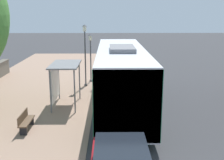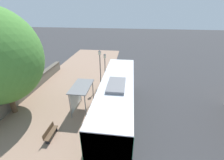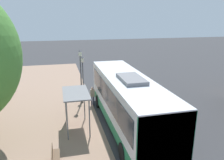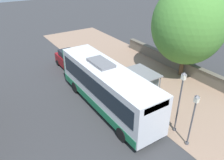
{
  "view_description": "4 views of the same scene",
  "coord_description": "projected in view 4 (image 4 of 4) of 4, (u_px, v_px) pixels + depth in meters",
  "views": [
    {
      "loc": [
        0.9,
        -15.58,
        5.5
      ],
      "look_at": [
        1.12,
        2.48,
        1.1
      ],
      "focal_mm": 45.0,
      "sensor_mm": 36.0,
      "label": 1
    },
    {
      "loc": [
        2.54,
        -10.67,
        8.87
      ],
      "look_at": [
        0.76,
        3.25,
        1.97
      ],
      "focal_mm": 24.0,
      "sensor_mm": 36.0,
      "label": 2
    },
    {
      "loc": [
        -2.5,
        -12.8,
        7.16
      ],
      "look_at": [
        1.28,
        2.69,
        2.57
      ],
      "focal_mm": 35.0,
      "sensor_mm": 36.0,
      "label": 3
    },
    {
      "loc": [
        9.34,
        12.57,
        10.58
      ],
      "look_at": [
        1.08,
        -0.09,
        2.29
      ],
      "focal_mm": 35.0,
      "sensor_mm": 36.0,
      "label": 4
    }
  ],
  "objects": [
    {
      "name": "sidewalk_plaza",
      "position": [
        161.0,
        86.0,
        20.95
      ],
      "size": [
        9.0,
        44.0,
        0.02
      ],
      "color": "#937560",
      "rests_on": "ground"
    },
    {
      "name": "stone_wall",
      "position": [
        190.0,
        70.0,
        22.58
      ],
      "size": [
        0.6,
        20.0,
        1.28
      ],
      "color": "#6B6356",
      "rests_on": "ground"
    },
    {
      "name": "bus",
      "position": [
        107.0,
        86.0,
        17.16
      ],
      "size": [
        2.73,
        11.01,
        3.73
      ],
      "color": "silver",
      "rests_on": "ground"
    },
    {
      "name": "parked_car_behind_bus",
      "position": [
        69.0,
        60.0,
        24.12
      ],
      "size": [
        1.84,
        3.95,
        1.96
      ],
      "color": "maroon",
      "rests_on": "ground"
    },
    {
      "name": "bus_shelter",
      "position": [
        145.0,
        76.0,
        18.25
      ],
      "size": [
        1.63,
        2.94,
        2.56
      ],
      "color": "slate",
      "rests_on": "ground"
    },
    {
      "name": "pedestrian",
      "position": [
        159.0,
        118.0,
        15.2
      ],
      "size": [
        0.34,
        0.22,
        1.62
      ],
      "color": "#2D3347",
      "rests_on": "ground"
    },
    {
      "name": "street_lamp_far",
      "position": [
        193.0,
        116.0,
        13.23
      ],
      "size": [
        0.28,
        0.28,
        3.82
      ],
      "color": "#4C4C51",
      "rests_on": "ground"
    },
    {
      "name": "ground_plane",
      "position": [
        123.0,
        100.0,
        18.8
      ],
      "size": [
        120.0,
        120.0,
        0.0
      ],
      "primitive_type": "plane",
      "color": "#353538",
      "rests_on": "ground"
    },
    {
      "name": "bench",
      "position": [
        130.0,
        73.0,
        22.3
      ],
      "size": [
        0.4,
        1.53,
        0.88
      ],
      "color": "brown",
      "rests_on": "ground"
    },
    {
      "name": "street_lamp_near",
      "position": [
        180.0,
        98.0,
        14.18
      ],
      "size": [
        0.28,
        0.28,
        4.6
      ],
      "color": "#4C4C51",
      "rests_on": "ground"
    },
    {
      "name": "shade_tree",
      "position": [
        189.0,
        24.0,
        20.5
      ],
      "size": [
        6.98,
        6.98,
        9.16
      ],
      "color": "brown",
      "rests_on": "ground"
    }
  ]
}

